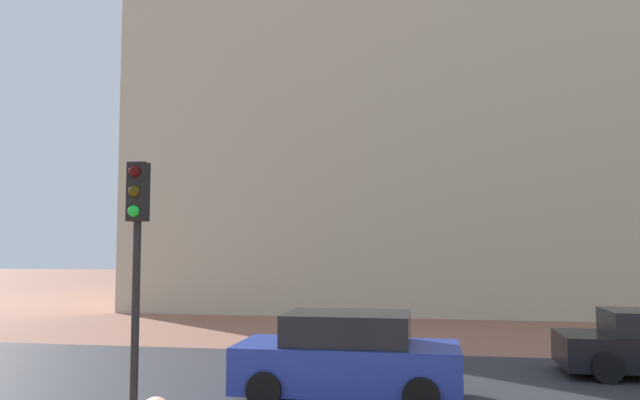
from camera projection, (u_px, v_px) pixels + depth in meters
ground_plane at (310, 377)px, 13.64m from camera, size 120.00×120.00×0.00m
street_asphalt_strip at (308, 379)px, 13.37m from camera, size 120.00×7.09×0.00m
landmark_building at (406, 99)px, 32.98m from camera, size 24.79×15.75×33.47m
car_blue at (348, 358)px, 11.72m from camera, size 4.15×2.09×1.60m
traffic_light_pole at (136, 242)px, 9.42m from camera, size 0.28×0.34×4.12m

